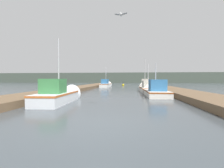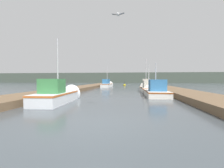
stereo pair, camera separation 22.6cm
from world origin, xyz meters
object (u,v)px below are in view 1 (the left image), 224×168
Objects in this scene: fishing_boat_3 at (145,86)px; seagull_lead at (121,14)px; fishing_boat_4 at (106,84)px; fishing_boat_1 at (155,91)px; mooring_piling_1 at (161,86)px; fishing_boat_2 at (148,88)px; mooring_piling_0 at (59,89)px; fishing_boat_0 at (60,95)px; channel_buoy at (123,85)px.

seagull_lead is (-2.87, -16.93, 3.81)m from fishing_boat_3.
fishing_boat_3 is 7.91m from fishing_boat_4.
mooring_piling_1 is at bearing 68.42° from fishing_boat_1.
fishing_boat_4 is at bearing 114.86° from fishing_boat_1.
fishing_boat_1 is 8.46m from seagull_lead.
fishing_boat_2 is 1.96m from mooring_piling_1.
mooring_piling_1 is at bearing 28.63° from mooring_piling_0.
fishing_boat_4 is (-6.52, 14.11, 0.08)m from fishing_boat_1.
fishing_boat_3 reaches higher than fishing_boat_1.
channel_buoy is at bearing 80.16° from fishing_boat_0.
fishing_boat_4 is 10.28× the size of seagull_lead.
mooring_piling_0 is at bearing -92.89° from fishing_boat_4.
fishing_boat_4 is 6.27m from channel_buoy.
fishing_boat_4 reaches higher than mooring_piling_0.
fishing_boat_4 is at bearing 84.98° from mooring_piling_0.
mooring_piling_1 is at bearing -77.60° from fishing_boat_3.
seagull_lead reaches higher than fishing_boat_1.
fishing_boat_4 reaches higher than fishing_boat_2.
fishing_boat_2 is 15.63m from channel_buoy.
fishing_boat_3 is at bearing 86.65° from seagull_lead.
fishing_boat_0 reaches higher than fishing_boat_2.
mooring_piling_0 is 0.95× the size of mooring_piling_1.
fishing_boat_0 is 18.79m from fishing_boat_4.
fishing_boat_4 reaches higher than fishing_boat_1.
channel_buoy is at bearing 105.47° from mooring_piling_1.
fishing_boat_3 reaches higher than seagull_lead.
mooring_piling_0 reaches higher than channel_buoy.
mooring_piling_0 is at bearing -101.55° from channel_buoy.
fishing_boat_1 is (6.64, 4.68, -0.06)m from fishing_boat_0.
fishing_boat_1 is at bearing 75.30° from seagull_lead.
mooring_piling_0 is at bearing -119.37° from fishing_boat_3.
mooring_piling_0 is (-1.42, -16.22, 0.16)m from fishing_boat_4.
mooring_piling_1 is (9.07, 4.95, 0.03)m from mooring_piling_0.
fishing_boat_2 is at bearing -54.52° from fishing_boat_4.
fishing_boat_3 is (0.27, 5.55, 0.04)m from fishing_boat_2.
fishing_boat_4 is 4.23× the size of mooring_piling_1.
fishing_boat_2 is 10.17m from mooring_piling_0.
fishing_boat_1 is at bearing -63.08° from fishing_boat_4.
fishing_boat_1 reaches higher than mooring_piling_0.
channel_buoy is (4.43, 21.71, -0.50)m from mooring_piling_0.
fishing_boat_2 is 9.67× the size of seagull_lead.
fishing_boat_0 is 8.13m from fishing_boat_1.
mooring_piling_1 is (1.22, -1.51, 0.27)m from fishing_boat_2.
mooring_piling_0 is at bearing 143.09° from seagull_lead.
seagull_lead reaches higher than fishing_boat_4.
fishing_boat_3 is 0.95× the size of fishing_boat_4.
fishing_boat_2 is 0.94× the size of fishing_boat_4.
seagull_lead is at bearing -43.19° from mooring_piling_0.
fishing_boat_4 reaches higher than channel_buoy.
fishing_boat_3 is 17.59m from seagull_lead.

